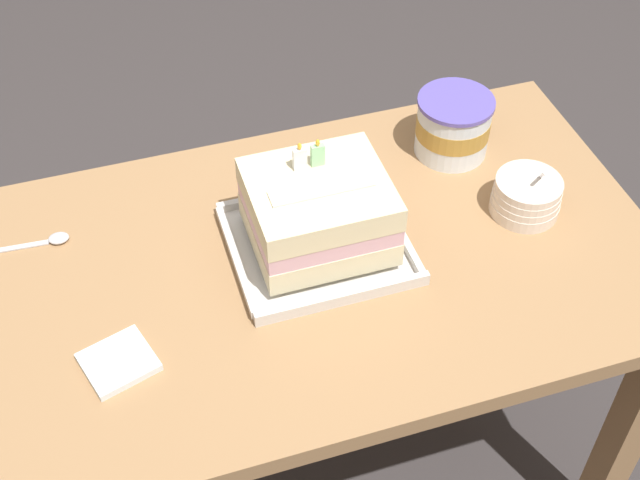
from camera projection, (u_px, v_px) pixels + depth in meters
name	position (u px, v px, depth m)	size (l,w,h in m)	color
ground_plane	(322.00, 468.00, 1.97)	(8.00, 8.00, 0.00)	#383333
dining_table	(323.00, 298.00, 1.54)	(1.15, 0.69, 0.71)	#9E754C
foil_tray	(317.00, 245.00, 1.47)	(0.29, 0.27, 0.02)	silver
birthday_cake	(317.00, 211.00, 1.42)	(0.23, 0.20, 0.18)	beige
bowl_stack	(526.00, 196.00, 1.52)	(0.12, 0.12, 0.11)	silver
ice_cream_tub	(453.00, 125.00, 1.61)	(0.14, 0.14, 0.12)	white
serving_spoon_near_tray	(50.00, 240.00, 1.48)	(0.15, 0.03, 0.01)	silver
napkin_pile	(119.00, 362.00, 1.30)	(0.12, 0.12, 0.01)	white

